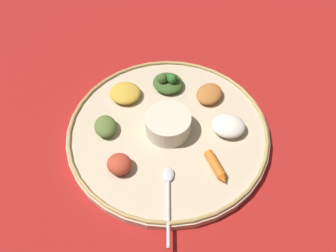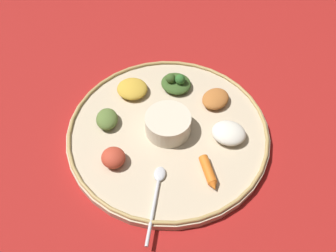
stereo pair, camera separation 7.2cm
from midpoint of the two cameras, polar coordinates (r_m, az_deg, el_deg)
ground_plane at (r=0.82m, az=-2.51°, el=-1.59°), size 2.40×2.40×0.00m
platter at (r=0.81m, az=-2.54°, el=-1.20°), size 0.45×0.45×0.02m
platter_rim at (r=0.80m, az=-2.57°, el=-0.68°), size 0.45×0.45×0.01m
center_bowl at (r=0.78m, az=-2.62°, el=0.26°), size 0.10×0.10×0.04m
spoon at (r=0.71m, az=-2.89°, el=-10.62°), size 0.08×0.16×0.01m
greens_pile at (r=0.88m, az=-2.39°, el=6.84°), size 0.09×0.08×0.04m
carrot_near_spoon at (r=0.74m, az=4.90°, el=-6.63°), size 0.07×0.07×0.02m
mound_chickpea at (r=0.86m, az=4.21°, el=4.99°), size 0.07×0.08×0.02m
mound_berbere_red at (r=0.74m, az=-10.51°, el=-6.15°), size 0.06×0.06×0.03m
mound_lentil_yellow at (r=0.87m, az=-9.19°, el=5.08°), size 0.08×0.08×0.02m
mound_collards at (r=0.81m, az=-12.45°, el=-0.19°), size 0.07×0.08×0.03m
mound_rice_white at (r=0.79m, az=7.05°, el=-0.13°), size 0.09×0.08×0.03m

